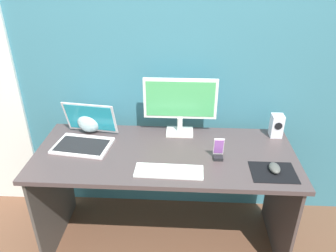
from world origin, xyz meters
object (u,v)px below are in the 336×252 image
Objects in this scene: keyboard_external at (169,171)px; laptop at (85,136)px; speaker_right at (277,126)px; mouse at (275,168)px; monitor at (180,103)px; fishbowl at (90,120)px; phone_in_dock at (218,151)px.

laptop is at bearing 153.78° from keyboard_external.
speaker_right is at bearing 7.17° from laptop.
laptop reaches higher than mouse.
monitor is at bearing 179.41° from speaker_right.
laptop is at bearing -87.66° from fishbowl.
phone_in_dock reaches higher than mouse.
monitor is 2.73× the size of fishbowl.
fishbowl reaches higher than mouse.
keyboard_external is 2.77× the size of phone_in_dock.
mouse is 0.33m from phone_in_dock.
fishbowl is (-0.01, 0.16, 0.03)m from laptop.
phone_in_dock is at bearing -9.27° from laptop.
speaker_right is 0.42m from mouse.
laptop is at bearing -172.83° from speaker_right.
monitor is 0.65m from laptop.
laptop is 0.85m from phone_in_dock.
monitor is at bearing 143.03° from mouse.
phone_in_dock is (-0.31, 0.11, 0.03)m from mouse.
phone_in_dock is (-0.40, -0.29, -0.03)m from speaker_right.
mouse is at bearing -19.89° from phone_in_dock.
monitor is at bearing 85.09° from keyboard_external.
fishbowl is 0.72m from keyboard_external.
speaker_right is 1.11× the size of phone_in_dock.
mouse is at bearing 5.37° from keyboard_external.
speaker_right is 1.25m from laptop.
laptop is at bearing -164.88° from monitor.
keyboard_external is (0.55, -0.29, -0.04)m from laptop.
monitor is at bearing 15.12° from laptop.
keyboard_external is at bearing -27.60° from laptop.
monitor is 3.12× the size of speaker_right.
speaker_right is at bearing 76.60° from mouse.
mouse is at bearing -19.60° from fishbowl.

